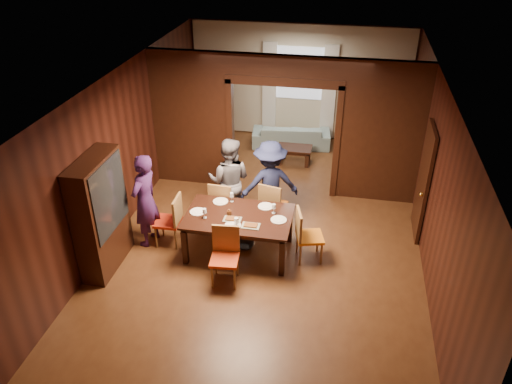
% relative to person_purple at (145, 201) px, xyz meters
% --- Properties ---
extents(floor, '(9.00, 9.00, 0.00)m').
position_rel_person_purple_xyz_m(floor, '(2.08, 0.76, -0.87)').
color(floor, '#512C16').
rests_on(floor, ground).
extents(ceiling, '(5.50, 9.00, 0.02)m').
position_rel_person_purple_xyz_m(ceiling, '(2.08, 0.76, 2.03)').
color(ceiling, silver).
rests_on(ceiling, room_walls).
extents(room_walls, '(5.52, 9.01, 2.90)m').
position_rel_person_purple_xyz_m(room_walls, '(2.08, 2.64, 0.64)').
color(room_walls, black).
rests_on(room_walls, floor).
extents(person_purple, '(0.55, 0.71, 1.74)m').
position_rel_person_purple_xyz_m(person_purple, '(0.00, 0.00, 0.00)').
color(person_purple, '#3C1B4F').
rests_on(person_purple, floor).
extents(person_grey, '(0.85, 0.67, 1.71)m').
position_rel_person_purple_xyz_m(person_grey, '(1.27, 1.00, -0.02)').
color(person_grey, slate).
rests_on(person_grey, floor).
extents(person_navy, '(1.24, 0.97, 1.69)m').
position_rel_person_purple_xyz_m(person_navy, '(2.04, 1.06, -0.03)').
color(person_navy, '#181E3E').
rests_on(person_navy, floor).
extents(sofa, '(2.01, 0.97, 0.57)m').
position_rel_person_purple_xyz_m(sofa, '(2.00, 4.61, -0.59)').
color(sofa, '#85A8AF').
rests_on(sofa, floor).
extents(serving_bowl, '(0.35, 0.35, 0.09)m').
position_rel_person_purple_xyz_m(serving_bowl, '(1.73, 0.15, -0.07)').
color(serving_bowl, black).
rests_on(serving_bowl, dining_table).
extents(dining_table, '(1.82, 1.13, 0.76)m').
position_rel_person_purple_xyz_m(dining_table, '(1.67, 0.00, -0.49)').
color(dining_table, black).
rests_on(dining_table, floor).
extents(coffee_table, '(0.80, 0.50, 0.40)m').
position_rel_person_purple_xyz_m(coffee_table, '(2.20, 3.65, -0.67)').
color(coffee_table, black).
rests_on(coffee_table, floor).
extents(chair_left, '(0.45, 0.45, 0.97)m').
position_rel_person_purple_xyz_m(chair_left, '(0.37, 0.04, -0.38)').
color(chair_left, red).
rests_on(chair_left, floor).
extents(chair_right, '(0.54, 0.54, 0.97)m').
position_rel_person_purple_xyz_m(chair_right, '(2.90, 0.05, -0.38)').
color(chair_right, orange).
rests_on(chair_right, floor).
extents(chair_far_l, '(0.47, 0.47, 0.97)m').
position_rel_person_purple_xyz_m(chair_far_l, '(1.20, 0.79, -0.38)').
color(chair_far_l, '#C56612').
rests_on(chair_far_l, floor).
extents(chair_far_r, '(0.53, 0.53, 0.97)m').
position_rel_person_purple_xyz_m(chair_far_r, '(2.13, 0.93, -0.38)').
color(chair_far_r, orange).
rests_on(chair_far_r, floor).
extents(chair_near, '(0.48, 0.48, 0.97)m').
position_rel_person_purple_xyz_m(chair_near, '(1.62, -0.83, -0.38)').
color(chair_near, red).
rests_on(chair_near, floor).
extents(hutch, '(0.40, 1.20, 2.00)m').
position_rel_person_purple_xyz_m(hutch, '(-0.45, -0.74, 0.13)').
color(hutch, black).
rests_on(hutch, floor).
extents(door_right, '(0.06, 0.90, 2.10)m').
position_rel_person_purple_xyz_m(door_right, '(4.78, 1.26, 0.18)').
color(door_right, black).
rests_on(door_right, floor).
extents(window_far, '(1.20, 0.03, 1.30)m').
position_rel_person_purple_xyz_m(window_far, '(2.08, 5.20, 0.83)').
color(window_far, silver).
rests_on(window_far, back_wall).
extents(curtain_left, '(0.35, 0.06, 2.40)m').
position_rel_person_purple_xyz_m(curtain_left, '(1.33, 5.16, 0.38)').
color(curtain_left, white).
rests_on(curtain_left, back_wall).
extents(curtain_right, '(0.35, 0.06, 2.40)m').
position_rel_person_purple_xyz_m(curtain_right, '(2.83, 5.16, 0.38)').
color(curtain_right, white).
rests_on(curtain_right, back_wall).
extents(plate_left, '(0.27, 0.27, 0.01)m').
position_rel_person_purple_xyz_m(plate_left, '(0.95, -0.02, -0.10)').
color(plate_left, white).
rests_on(plate_left, dining_table).
extents(plate_far_l, '(0.27, 0.27, 0.01)m').
position_rel_person_purple_xyz_m(plate_far_l, '(1.26, 0.39, -0.10)').
color(plate_far_l, white).
rests_on(plate_far_l, dining_table).
extents(plate_far_r, '(0.27, 0.27, 0.01)m').
position_rel_person_purple_xyz_m(plate_far_r, '(2.08, 0.37, -0.10)').
color(plate_far_r, silver).
rests_on(plate_far_r, dining_table).
extents(plate_right, '(0.27, 0.27, 0.01)m').
position_rel_person_purple_xyz_m(plate_right, '(2.36, -0.00, -0.10)').
color(plate_right, silver).
rests_on(plate_right, dining_table).
extents(plate_near, '(0.27, 0.27, 0.01)m').
position_rel_person_purple_xyz_m(plate_near, '(1.64, -0.31, -0.10)').
color(plate_near, silver).
rests_on(plate_near, dining_table).
extents(platter_a, '(0.30, 0.20, 0.04)m').
position_rel_person_purple_xyz_m(platter_a, '(1.60, -0.14, -0.09)').
color(platter_a, gray).
rests_on(platter_a, dining_table).
extents(platter_b, '(0.30, 0.20, 0.04)m').
position_rel_person_purple_xyz_m(platter_b, '(1.94, -0.28, -0.09)').
color(platter_b, gray).
rests_on(platter_b, dining_table).
extents(wineglass_left, '(0.08, 0.08, 0.18)m').
position_rel_person_purple_xyz_m(wineglass_left, '(1.13, -0.17, -0.02)').
color(wineglass_left, white).
rests_on(wineglass_left, dining_table).
extents(wineglass_far, '(0.08, 0.08, 0.18)m').
position_rel_person_purple_xyz_m(wineglass_far, '(1.45, 0.43, -0.02)').
color(wineglass_far, silver).
rests_on(wineglass_far, dining_table).
extents(wineglass_right, '(0.08, 0.08, 0.18)m').
position_rel_person_purple_xyz_m(wineglass_right, '(2.25, 0.19, -0.02)').
color(wineglass_right, white).
rests_on(wineglass_right, dining_table).
extents(tumbler, '(0.07, 0.07, 0.14)m').
position_rel_person_purple_xyz_m(tumbler, '(1.70, -0.28, -0.04)').
color(tumbler, white).
rests_on(tumbler, dining_table).
extents(condiment_jar, '(0.08, 0.08, 0.11)m').
position_rel_person_purple_xyz_m(condiment_jar, '(1.51, -0.01, -0.05)').
color(condiment_jar, '#482510').
rests_on(condiment_jar, dining_table).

